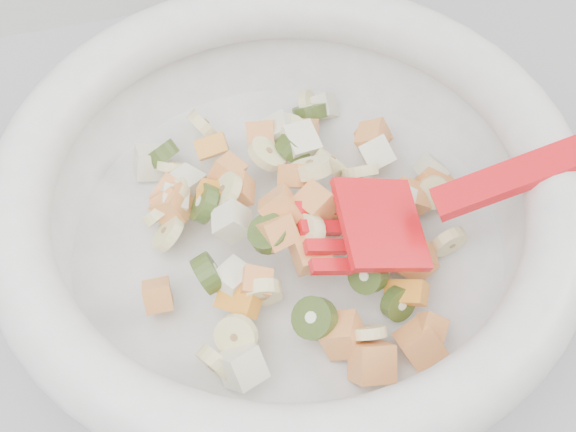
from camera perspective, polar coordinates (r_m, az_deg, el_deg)
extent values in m
cylinder|color=white|center=(0.55, 0.00, -2.36)|extent=(0.31, 0.31, 0.02)
torus|color=white|center=(0.50, 0.00, 2.23)|extent=(0.37, 0.37, 0.04)
cylinder|color=beige|center=(0.49, -1.83, -5.43)|extent=(0.03, 0.02, 0.03)
cylinder|color=beige|center=(0.49, -5.13, -10.36)|extent=(0.03, 0.03, 0.03)
cylinder|color=beige|center=(0.54, -9.18, 0.20)|extent=(0.03, 0.02, 0.03)
cylinder|color=beige|center=(0.50, 1.43, -1.27)|extent=(0.03, 0.03, 0.03)
cylinder|color=beige|center=(0.54, -8.42, 1.56)|extent=(0.04, 0.04, 0.02)
cylinder|color=beige|center=(0.61, 1.52, 7.79)|extent=(0.02, 0.04, 0.03)
cylinder|color=beige|center=(0.54, 11.41, -1.80)|extent=(0.03, 0.01, 0.03)
cylinder|color=beige|center=(0.52, 6.40, -1.94)|extent=(0.03, 0.03, 0.03)
cylinder|color=beige|center=(0.55, -1.51, 4.44)|extent=(0.03, 0.03, 0.02)
cylinder|color=beige|center=(0.53, -8.54, -1.22)|extent=(0.03, 0.03, 0.03)
cylinder|color=beige|center=(0.60, -6.09, 6.42)|extent=(0.03, 0.04, 0.03)
cylinder|color=beige|center=(0.53, 1.63, 3.39)|extent=(0.04, 0.04, 0.03)
cylinder|color=beige|center=(0.58, -0.13, 6.27)|extent=(0.03, 0.03, 0.01)
cylinder|color=beige|center=(0.55, 2.99, 3.80)|extent=(0.03, 0.03, 0.03)
cylinder|color=beige|center=(0.49, 5.69, -8.24)|extent=(0.03, 0.02, 0.02)
cylinder|color=beige|center=(0.56, 10.32, 1.67)|extent=(0.03, 0.02, 0.03)
cylinder|color=beige|center=(0.57, -8.18, 3.47)|extent=(0.03, 0.03, 0.03)
cylinder|color=beige|center=(0.55, 5.15, 3.14)|extent=(0.04, 0.03, 0.03)
cylinder|color=beige|center=(0.48, -3.72, -8.51)|extent=(0.03, 0.03, 0.03)
cylinder|color=beige|center=(0.52, -4.41, 1.78)|extent=(0.03, 0.04, 0.03)
cube|color=#F5864D|center=(0.50, 10.03, -7.98)|extent=(0.03, 0.03, 0.02)
cube|color=#F5864D|center=(0.49, -0.74, -1.18)|extent=(0.03, 0.03, 0.03)
cube|color=#F5864D|center=(0.50, 1.60, -2.60)|extent=(0.02, 0.03, 0.03)
cube|color=#F5864D|center=(0.55, 8.37, 1.10)|extent=(0.03, 0.03, 0.03)
cube|color=#F5864D|center=(0.54, -8.20, 0.76)|extent=(0.03, 0.03, 0.03)
cube|color=#F5864D|center=(0.51, -9.25, -5.59)|extent=(0.02, 0.03, 0.02)
cube|color=#F5864D|center=(0.55, -8.47, 1.67)|extent=(0.03, 0.04, 0.03)
cube|color=#F5864D|center=(0.49, -2.30, -4.75)|extent=(0.03, 0.02, 0.02)
cube|color=#F5864D|center=(0.51, 2.18, 0.71)|extent=(0.03, 0.03, 0.03)
cube|color=#F5864D|center=(0.58, 6.04, 5.55)|extent=(0.03, 0.03, 0.03)
cube|color=#F5864D|center=(0.59, 6.08, 5.70)|extent=(0.03, 0.03, 0.03)
cube|color=#F5864D|center=(0.54, -4.31, 3.17)|extent=(0.03, 0.03, 0.03)
cube|color=#F5864D|center=(0.50, -0.48, 0.51)|extent=(0.03, 0.03, 0.04)
cube|color=#F5864D|center=(0.53, -3.69, 1.77)|extent=(0.03, 0.02, 0.02)
cube|color=#F5864D|center=(0.57, -2.01, 5.86)|extent=(0.02, 0.03, 0.03)
cube|color=#F5864D|center=(0.52, 9.07, -2.97)|extent=(0.03, 0.03, 0.03)
cube|color=#F5864D|center=(0.49, 5.99, -10.33)|extent=(0.03, 0.03, 0.04)
cube|color=#F5864D|center=(0.58, 1.24, 5.93)|extent=(0.03, 0.03, 0.03)
cube|color=#F5864D|center=(0.50, 9.40, -9.01)|extent=(0.03, 0.03, 0.04)
cube|color=#F5864D|center=(0.49, 3.92, -8.45)|extent=(0.03, 0.03, 0.03)
cube|color=#F5864D|center=(0.53, 0.58, 2.83)|extent=(0.03, 0.03, 0.03)
cube|color=#F5864D|center=(0.57, 10.13, 2.26)|extent=(0.03, 0.03, 0.03)
cube|color=#F5864D|center=(0.54, -8.61, 1.14)|extent=(0.02, 0.02, 0.03)
cylinder|color=olive|center=(0.50, -5.69, -4.07)|extent=(0.02, 0.03, 0.03)
cylinder|color=olive|center=(0.58, -8.97, 4.37)|extent=(0.03, 0.03, 0.03)
cylinder|color=olive|center=(0.52, 6.29, -1.70)|extent=(0.03, 0.02, 0.03)
cylinder|color=olive|center=(0.61, 1.58, 7.38)|extent=(0.03, 0.03, 0.03)
cylinder|color=olive|center=(0.49, -1.39, -1.27)|extent=(0.04, 0.04, 0.02)
cylinder|color=olive|center=(0.53, 7.84, -0.93)|extent=(0.03, 0.04, 0.03)
cylinder|color=olive|center=(0.53, -5.96, 0.88)|extent=(0.03, 0.04, 0.03)
cylinder|color=olive|center=(0.56, 0.37, 4.86)|extent=(0.03, 0.04, 0.03)
cylinder|color=olive|center=(0.49, 1.90, -7.29)|extent=(0.04, 0.04, 0.03)
cylinder|color=olive|center=(0.51, 7.85, -6.18)|extent=(0.03, 0.02, 0.03)
cylinder|color=olive|center=(0.50, 5.72, -4.21)|extent=(0.03, 0.03, 0.03)
cube|color=beige|center=(0.58, -9.79, 3.78)|extent=(0.03, 0.03, 0.03)
cube|color=beige|center=(0.50, -3.95, -4.55)|extent=(0.03, 0.03, 0.02)
cube|color=beige|center=(0.57, 6.34, 4.39)|extent=(0.03, 0.03, 0.03)
cube|color=beige|center=(0.55, -7.26, 2.24)|extent=(0.03, 0.03, 0.02)
cube|color=beige|center=(0.54, -8.24, 0.94)|extent=(0.03, 0.02, 0.02)
cube|color=beige|center=(0.54, 8.00, 1.22)|extent=(0.03, 0.02, 0.02)
cube|color=beige|center=(0.57, 10.14, 3.26)|extent=(0.02, 0.03, 0.03)
cube|color=beige|center=(0.51, -4.00, -0.42)|extent=(0.03, 0.02, 0.03)
cube|color=beige|center=(0.51, 6.52, -3.31)|extent=(0.03, 0.03, 0.02)
cube|color=beige|center=(0.48, -3.35, -10.64)|extent=(0.03, 0.04, 0.03)
cube|color=beige|center=(0.56, 0.81, 5.22)|extent=(0.03, 0.03, 0.03)
cube|color=beige|center=(0.61, 2.48, 7.72)|extent=(0.02, 0.03, 0.03)
cube|color=beige|center=(0.57, -0.43, 6.02)|extent=(0.03, 0.02, 0.03)
cube|color=#FF992E|center=(0.51, 8.40, -5.42)|extent=(0.03, 0.03, 0.03)
cube|color=#FF992E|center=(0.50, -3.50, -5.95)|extent=(0.03, 0.03, 0.03)
cube|color=#FF992E|center=(0.53, 5.88, 1.12)|extent=(0.03, 0.03, 0.02)
cube|color=#FF992E|center=(0.53, -5.30, 1.68)|extent=(0.03, 0.02, 0.02)
cube|color=#FF992E|center=(0.58, -5.45, 4.95)|extent=(0.02, 0.02, 0.02)
cube|color=red|center=(0.50, 6.63, -0.57)|extent=(0.06, 0.07, 0.03)
cube|color=red|center=(0.51, 1.90, 0.46)|extent=(0.03, 0.01, 0.01)
cube|color=red|center=(0.50, 2.30, -0.86)|extent=(0.03, 0.01, 0.01)
cube|color=red|center=(0.49, 2.70, -2.21)|extent=(0.03, 0.01, 0.01)
cube|color=red|center=(0.48, 3.13, -3.61)|extent=(0.03, 0.01, 0.01)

